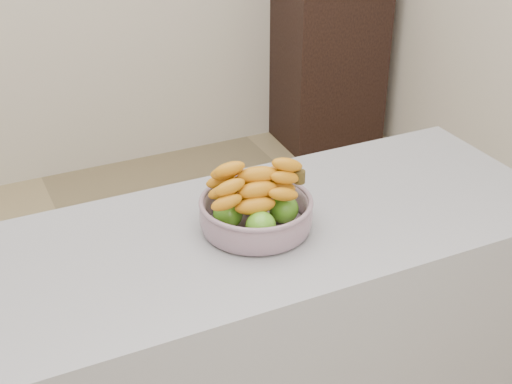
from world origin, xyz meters
TOP-DOWN VIEW (x-y plane):
  - cabinet at (1.65, 1.78)m, footprint 0.57×0.47m
  - fruit_bowl at (0.21, -0.27)m, footprint 0.27×0.27m

SIDE VIEW (x-z plane):
  - cabinet at x=1.65m, z-range 0.00..0.99m
  - fruit_bowl at x=0.21m, z-range 0.87..1.04m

